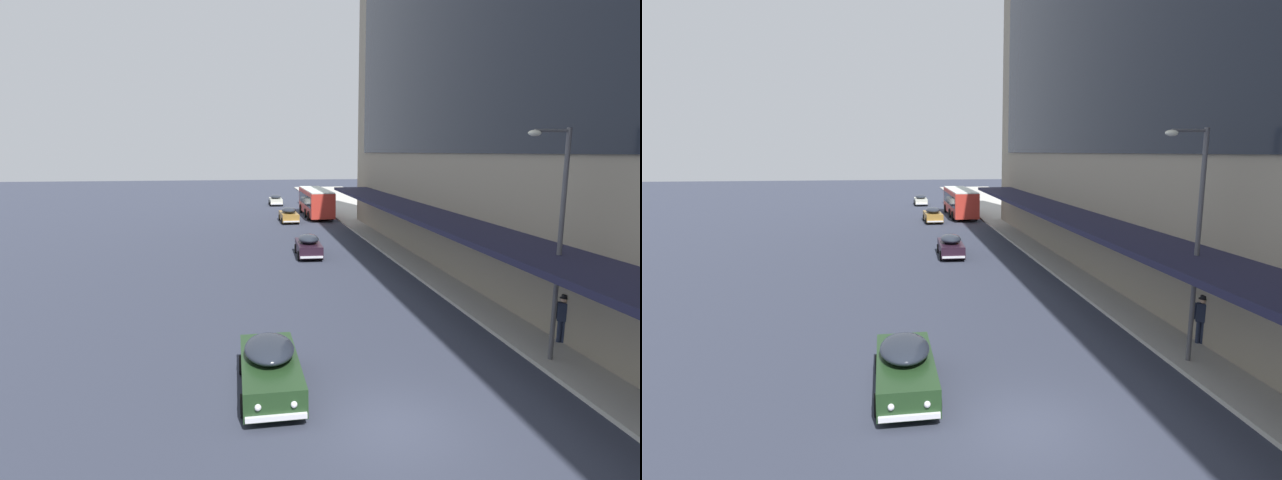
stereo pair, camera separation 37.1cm
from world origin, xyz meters
TOP-DOWN VIEW (x-y plane):
  - ground at (0.00, 0.00)m, footprint 240.00×240.00m
  - transit_bus_kerbside_front at (4.11, 44.05)m, footprint 2.89×10.88m
  - sedan_lead_near at (0.66, 39.74)m, footprint 1.93×4.76m
  - sedan_far_back at (-3.09, 2.59)m, footprint 1.94×4.64m
  - sedan_oncoming_front at (0.56, 22.28)m, footprint 1.82×4.41m
  - sedan_trailing_mid at (0.32, 56.81)m, footprint 1.80×4.33m
  - pedestrian_at_kerb at (7.96, 4.56)m, footprint 0.55×0.40m
  - street_lamp at (6.49, 3.19)m, footprint 1.50×0.28m

SIDE VIEW (x-z plane):
  - ground at x=0.00m, z-range 0.00..0.00m
  - sedan_trailing_mid at x=0.32m, z-range 0.00..1.43m
  - sedan_lead_near at x=0.66m, z-range -0.01..1.56m
  - sedan_oncoming_front at x=0.56m, z-range -0.02..1.57m
  - sedan_far_back at x=-3.09m, z-range -0.01..1.57m
  - pedestrian_at_kerb at x=7.96m, z-range 0.25..2.11m
  - transit_bus_kerbside_front at x=4.11m, z-range 0.23..3.32m
  - street_lamp at x=6.49m, z-range 0.73..8.60m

